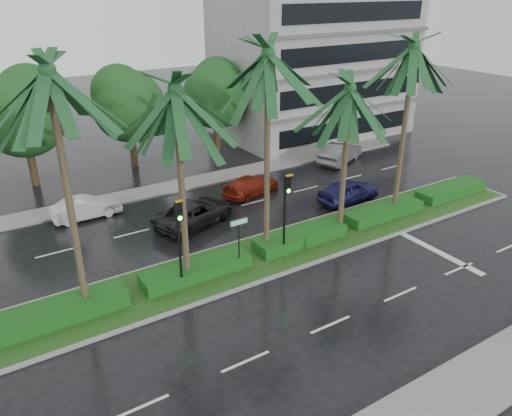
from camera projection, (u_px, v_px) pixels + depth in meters
ground at (263, 270)px, 23.86m from camera, size 120.00×120.00×0.00m
near_sidewalk at (436, 409)px, 15.99m from camera, size 40.00×2.40×0.12m
far_sidewalk at (164, 189)px, 33.07m from camera, size 40.00×2.00×0.12m
median at (252, 259)px, 24.60m from camera, size 36.00×4.00×0.15m
hedge at (252, 253)px, 24.45m from camera, size 35.20×1.40×0.60m
lane_markings at (318, 256)px, 25.01m from camera, size 34.00×13.06×0.01m
palm_row at (225, 94)px, 20.60m from camera, size 26.30×4.20×10.53m
signal_median_left at (179, 232)px, 20.90m from camera, size 0.34×0.42×4.36m
signal_median_right at (286, 203)px, 23.59m from camera, size 0.34×0.42×4.36m
street_sign at (239, 231)px, 22.87m from camera, size 0.95×0.09×2.60m
bg_trees at (129, 103)px, 35.50m from camera, size 32.43×5.49×7.94m
building at (313, 65)px, 43.53m from camera, size 16.00×10.00×12.00m
car_white at (86, 208)px, 28.87m from camera, size 1.41×3.92×1.29m
car_darkgrey at (195, 212)px, 28.13m from camera, size 3.77×5.48×1.39m
car_red at (251, 185)px, 32.16m from camera, size 2.73×4.49×1.22m
car_blue at (349, 191)px, 31.04m from camera, size 1.99×4.32×1.43m
car_grey at (340, 153)px, 37.79m from camera, size 3.30×4.87×1.52m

